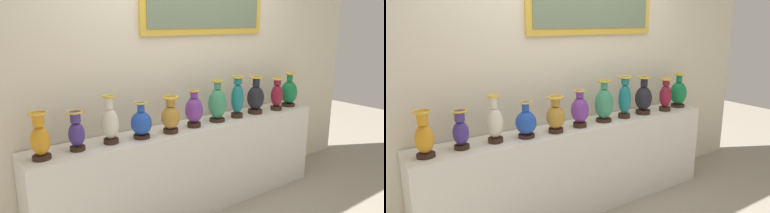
# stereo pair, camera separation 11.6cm
# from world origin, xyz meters

# --- Properties ---
(ground_plane) EXTENTS (11.25, 11.25, 0.00)m
(ground_plane) POSITION_xyz_m (0.00, 0.00, 0.00)
(ground_plane) COLOR gray
(display_shelf) EXTENTS (3.02, 0.41, 0.86)m
(display_shelf) POSITION_xyz_m (0.00, 0.00, 0.43)
(display_shelf) COLOR silver
(display_shelf) RESTS_ON ground_plane
(back_wall) EXTENTS (5.25, 0.14, 3.03)m
(back_wall) POSITION_xyz_m (0.01, 0.26, 1.53)
(back_wall) COLOR beige
(back_wall) RESTS_ON ground_plane
(vase_amber) EXTENTS (0.13, 0.13, 0.34)m
(vase_amber) POSITION_xyz_m (-1.36, -0.05, 1.01)
(vase_amber) COLOR #382319
(vase_amber) RESTS_ON display_shelf
(vase_indigo) EXTENTS (0.12, 0.12, 0.31)m
(vase_indigo) POSITION_xyz_m (-1.09, -0.02, 1.00)
(vase_indigo) COLOR #382319
(vase_indigo) RESTS_ON display_shelf
(vase_ivory) EXTENTS (0.14, 0.14, 0.39)m
(vase_ivory) POSITION_xyz_m (-0.82, -0.02, 1.02)
(vase_ivory) COLOR #382319
(vase_ivory) RESTS_ON display_shelf
(vase_sapphire) EXTENTS (0.18, 0.18, 0.31)m
(vase_sapphire) POSITION_xyz_m (-0.56, -0.05, 0.98)
(vase_sapphire) COLOR #382319
(vase_sapphire) RESTS_ON display_shelf
(vase_ochre) EXTENTS (0.16, 0.16, 0.33)m
(vase_ochre) POSITION_xyz_m (-0.28, -0.07, 1.00)
(vase_ochre) COLOR #382319
(vase_ochre) RESTS_ON display_shelf
(vase_violet) EXTENTS (0.17, 0.17, 0.35)m
(vase_violet) POSITION_xyz_m (-0.01, -0.05, 1.01)
(vase_violet) COLOR #382319
(vase_violet) RESTS_ON display_shelf
(vase_jade) EXTENTS (0.18, 0.18, 0.41)m
(vase_jade) POSITION_xyz_m (0.28, -0.03, 1.03)
(vase_jade) COLOR #382319
(vase_jade) RESTS_ON display_shelf
(vase_teal) EXTENTS (0.13, 0.13, 0.42)m
(vase_teal) POSITION_xyz_m (0.54, -0.04, 1.06)
(vase_teal) COLOR #382319
(vase_teal) RESTS_ON display_shelf
(vase_onyx) EXTENTS (0.18, 0.18, 0.40)m
(vase_onyx) POSITION_xyz_m (0.81, -0.03, 1.03)
(vase_onyx) COLOR #382319
(vase_onyx) RESTS_ON display_shelf
(vase_burgundy) EXTENTS (0.13, 0.13, 0.36)m
(vase_burgundy) POSITION_xyz_m (1.10, -0.07, 1.02)
(vase_burgundy) COLOR #382319
(vase_burgundy) RESTS_ON display_shelf
(vase_emerald) EXTENTS (0.18, 0.18, 0.39)m
(vase_emerald) POSITION_xyz_m (1.36, -0.02, 1.02)
(vase_emerald) COLOR #382319
(vase_emerald) RESTS_ON display_shelf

